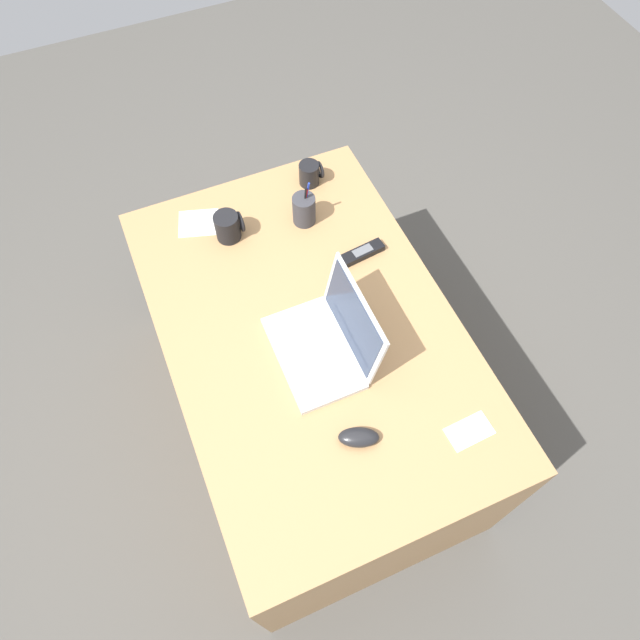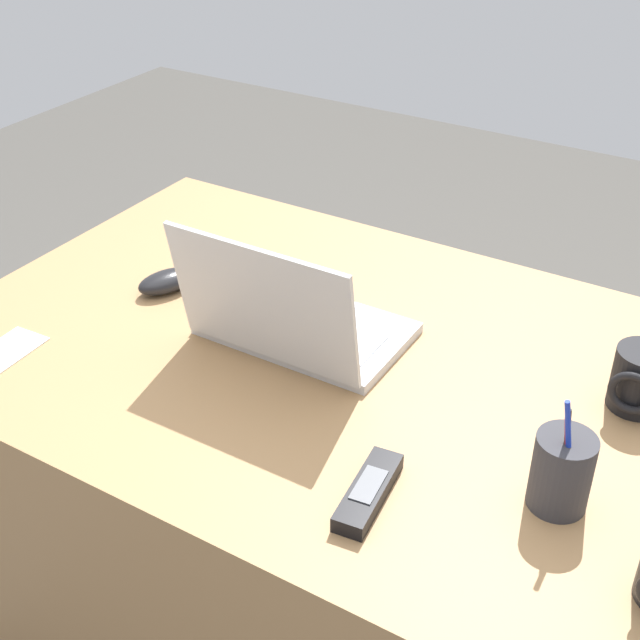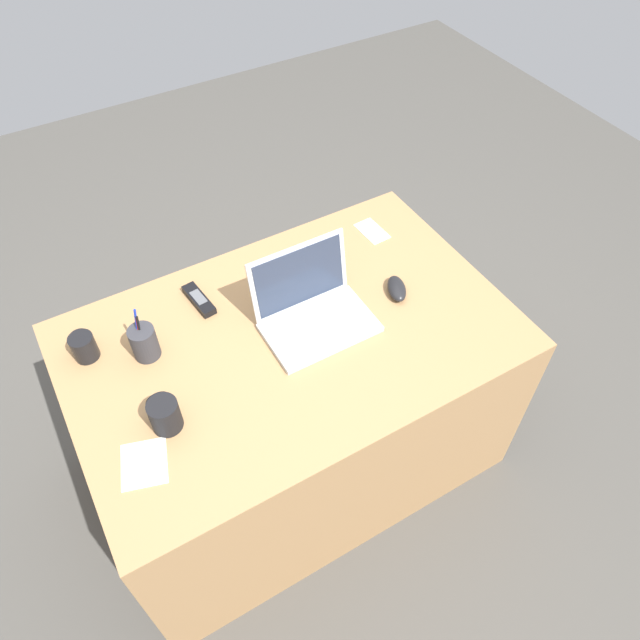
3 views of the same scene
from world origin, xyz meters
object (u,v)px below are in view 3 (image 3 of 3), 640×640
object	(u,v)px
computer_mouse	(397,289)
pen_holder	(144,342)
coffee_mug_white	(84,346)
cordless_phone	(199,300)
laptop	(313,310)
coffee_mug_tall	(164,414)

from	to	relation	value
computer_mouse	pen_holder	world-z (taller)	pen_holder
coffee_mug_white	cordless_phone	xyz separation A→B (m)	(0.38, 0.03, -0.03)
computer_mouse	coffee_mug_white	size ratio (longest dim) A/B	1.35
laptop	computer_mouse	size ratio (longest dim) A/B	2.96
computer_mouse	cordless_phone	xyz separation A→B (m)	(-0.58, 0.29, -0.01)
computer_mouse	coffee_mug_white	xyz separation A→B (m)	(-0.95, 0.25, 0.02)
coffee_mug_white	pen_holder	xyz separation A→B (m)	(0.16, -0.09, 0.01)
cordless_phone	pen_holder	size ratio (longest dim) A/B	0.87
laptop	cordless_phone	bearing A→B (deg)	137.88
laptop	coffee_mug_tall	xyz separation A→B (m)	(-0.53, -0.13, 0.00)
coffee_mug_tall	pen_holder	world-z (taller)	pen_holder
coffee_mug_tall	pen_holder	bearing A→B (deg)	82.25
computer_mouse	pen_holder	distance (m)	0.81
laptop	pen_holder	bearing A→B (deg)	165.06
coffee_mug_white	pen_holder	world-z (taller)	pen_holder
cordless_phone	pen_holder	bearing A→B (deg)	-150.81
cordless_phone	pen_holder	distance (m)	0.25
computer_mouse	coffee_mug_tall	world-z (taller)	coffee_mug_tall
coffee_mug_tall	coffee_mug_white	bearing A→B (deg)	109.48
coffee_mug_white	coffee_mug_tall	bearing A→B (deg)	-70.52
laptop	computer_mouse	bearing A→B (deg)	-6.06
coffee_mug_white	coffee_mug_tall	xyz separation A→B (m)	(0.12, -0.35, 0.01)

